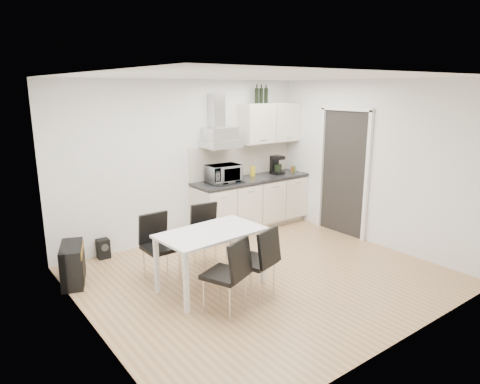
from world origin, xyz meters
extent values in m
plane|color=tan|center=(0.00, 0.00, 0.00)|extent=(4.50, 4.50, 0.00)
cube|color=white|center=(0.00, 2.00, 1.30)|extent=(4.50, 0.10, 2.60)
cube|color=white|center=(0.00, -2.00, 1.30)|extent=(4.50, 0.10, 2.60)
cube|color=white|center=(-2.25, 0.00, 1.30)|extent=(0.10, 4.00, 2.60)
cube|color=white|center=(2.25, 0.00, 1.30)|extent=(0.10, 4.00, 2.60)
plane|color=white|center=(0.00, 0.00, 2.60)|extent=(4.50, 4.50, 0.00)
cube|color=white|center=(2.21, 0.55, 1.05)|extent=(0.08, 1.04, 2.10)
cube|color=beige|center=(1.15, 1.74, 0.05)|extent=(2.16, 0.52, 0.10)
cube|color=beige|center=(1.15, 1.70, 0.48)|extent=(2.20, 0.60, 0.76)
cube|color=#28282B|center=(1.15, 1.69, 0.90)|extent=(2.22, 0.64, 0.04)
cube|color=beige|center=(1.15, 1.99, 1.21)|extent=(2.20, 0.02, 0.58)
cube|color=beige|center=(1.65, 1.82, 1.85)|extent=(1.20, 0.35, 0.70)
cube|color=silver|center=(0.55, 1.78, 1.65)|extent=(0.60, 0.46, 0.30)
cube|color=silver|center=(0.55, 1.89, 2.10)|extent=(0.22, 0.20, 0.55)
imported|color=silver|center=(0.54, 1.68, 1.10)|extent=(0.56, 0.33, 0.37)
cube|color=yellow|center=(1.25, 1.80, 1.01)|extent=(0.08, 0.04, 0.18)
cylinder|color=brown|center=(2.08, 1.65, 0.98)|extent=(0.04, 0.04, 0.11)
cylinder|color=#4C6626|center=(2.14, 1.65, 0.98)|extent=(0.04, 0.04, 0.11)
cylinder|color=black|center=(1.35, 1.82, 2.36)|extent=(0.07, 0.07, 0.32)
cylinder|color=black|center=(1.45, 1.82, 2.36)|extent=(0.07, 0.07, 0.32)
cylinder|color=black|center=(1.56, 1.82, 2.36)|extent=(0.07, 0.07, 0.32)
cube|color=white|center=(-0.74, 0.13, 0.73)|extent=(1.34, 0.83, 0.03)
cube|color=white|center=(-1.31, -0.23, 0.36)|extent=(0.05, 0.05, 0.72)
cube|color=white|center=(-0.12, -0.15, 0.36)|extent=(0.05, 0.05, 0.72)
cube|color=white|center=(-1.35, 0.40, 0.36)|extent=(0.05, 0.05, 0.72)
cube|color=white|center=(-0.16, 0.49, 0.36)|extent=(0.05, 0.05, 0.72)
cube|color=black|center=(-2.10, 1.31, 0.26)|extent=(0.45, 0.67, 0.52)
cube|color=gold|center=(-1.97, 1.31, 0.44)|extent=(0.20, 0.53, 0.08)
cube|color=black|center=(-1.50, 1.90, 0.15)|extent=(0.18, 0.16, 0.29)
camera|label=1|loc=(-3.45, -4.08, 2.47)|focal=32.00mm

